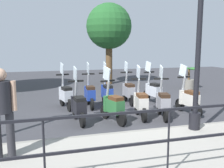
{
  "coord_description": "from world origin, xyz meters",
  "views": [
    {
      "loc": [
        -7.35,
        2.66,
        2.12
      ],
      "look_at": [
        0.2,
        0.5,
        0.9
      ],
      "focal_mm": 40.0,
      "sensor_mm": 36.0,
      "label": 1
    }
  ],
  "objects_px": {
    "scooter_near_0": "(188,99)",
    "scooter_far_4": "(66,95)",
    "scooter_near_3": "(113,105)",
    "scooter_near_4": "(78,106)",
    "pedestrian_distant": "(2,107)",
    "scooter_far_3": "(90,94)",
    "lamp_post_near": "(198,50)",
    "scooter_far_0": "(153,90)",
    "potted_palm": "(189,80)",
    "scooter_far_1": "(128,91)",
    "scooter_near_2": "(141,102)",
    "scooter_near_1": "(163,102)",
    "tree_distant": "(109,27)",
    "scooter_far_2": "(107,92)"
  },
  "relations": [
    {
      "from": "scooter_near_0",
      "to": "scooter_far_4",
      "type": "bearing_deg",
      "value": 59.09
    },
    {
      "from": "lamp_post_near",
      "to": "scooter_far_4",
      "type": "relative_size",
      "value": 2.74
    },
    {
      "from": "lamp_post_near",
      "to": "scooter_far_4",
      "type": "xyz_separation_m",
      "value": [
        3.39,
        2.7,
        -1.53
      ]
    },
    {
      "from": "scooter_near_0",
      "to": "scooter_far_1",
      "type": "xyz_separation_m",
      "value": [
        1.82,
        1.32,
        0.0
      ]
    },
    {
      "from": "pedestrian_distant",
      "to": "scooter_far_1",
      "type": "relative_size",
      "value": 1.03
    },
    {
      "from": "lamp_post_near",
      "to": "scooter_near_3",
      "type": "xyz_separation_m",
      "value": [
        1.49,
        1.58,
        -1.53
      ]
    },
    {
      "from": "tree_distant",
      "to": "potted_palm",
      "type": "distance_m",
      "value": 5.0
    },
    {
      "from": "pedestrian_distant",
      "to": "scooter_far_0",
      "type": "relative_size",
      "value": 1.03
    },
    {
      "from": "scooter_near_3",
      "to": "scooter_far_3",
      "type": "distance_m",
      "value": 1.86
    },
    {
      "from": "tree_distant",
      "to": "scooter_near_0",
      "type": "xyz_separation_m",
      "value": [
        -6.63,
        -0.74,
        -2.62
      ]
    },
    {
      "from": "potted_palm",
      "to": "pedestrian_distant",
      "type": "bearing_deg",
      "value": 128.71
    },
    {
      "from": "scooter_near_2",
      "to": "scooter_near_1",
      "type": "bearing_deg",
      "value": -96.84
    },
    {
      "from": "lamp_post_near",
      "to": "scooter_near_1",
      "type": "distance_m",
      "value": 2.13
    },
    {
      "from": "scooter_near_4",
      "to": "scooter_far_4",
      "type": "relative_size",
      "value": 1.0
    },
    {
      "from": "scooter_far_0",
      "to": "scooter_far_2",
      "type": "distance_m",
      "value": 1.73
    },
    {
      "from": "scooter_near_2",
      "to": "scooter_far_0",
      "type": "bearing_deg",
      "value": -27.33
    },
    {
      "from": "scooter_far_2",
      "to": "scooter_far_1",
      "type": "bearing_deg",
      "value": -85.34
    },
    {
      "from": "scooter_near_0",
      "to": "scooter_far_0",
      "type": "relative_size",
      "value": 1.0
    },
    {
      "from": "potted_palm",
      "to": "scooter_far_1",
      "type": "bearing_deg",
      "value": 119.57
    },
    {
      "from": "potted_palm",
      "to": "scooter_near_3",
      "type": "xyz_separation_m",
      "value": [
        -4.23,
        5.12,
        0.04
      ]
    },
    {
      "from": "scooter_near_0",
      "to": "scooter_far_0",
      "type": "distance_m",
      "value": 1.7
    },
    {
      "from": "lamp_post_near",
      "to": "scooter_far_2",
      "type": "relative_size",
      "value": 2.74
    },
    {
      "from": "lamp_post_near",
      "to": "scooter_near_4",
      "type": "distance_m",
      "value": 3.39
    },
    {
      "from": "scooter_far_2",
      "to": "scooter_near_3",
      "type": "bearing_deg",
      "value": 170.85
    },
    {
      "from": "scooter_near_1",
      "to": "scooter_near_0",
      "type": "bearing_deg",
      "value": -65.43
    },
    {
      "from": "scooter_far_1",
      "to": "scooter_near_1",
      "type": "bearing_deg",
      "value": -167.66
    },
    {
      "from": "scooter_near_2",
      "to": "tree_distant",
      "type": "bearing_deg",
      "value": 0.78
    },
    {
      "from": "potted_palm",
      "to": "tree_distant",
      "type": "bearing_deg",
      "value": 52.67
    },
    {
      "from": "scooter_near_4",
      "to": "scooter_far_1",
      "type": "height_order",
      "value": "same"
    },
    {
      "from": "scooter_far_2",
      "to": "pedestrian_distant",
      "type": "bearing_deg",
      "value": 143.84
    },
    {
      "from": "scooter_near_4",
      "to": "scooter_near_3",
      "type": "bearing_deg",
      "value": -107.07
    },
    {
      "from": "scooter_near_0",
      "to": "scooter_far_4",
      "type": "xyz_separation_m",
      "value": [
        1.74,
        3.59,
        0.0
      ]
    },
    {
      "from": "scooter_far_1",
      "to": "scooter_far_4",
      "type": "height_order",
      "value": "same"
    },
    {
      "from": "potted_palm",
      "to": "scooter_near_4",
      "type": "xyz_separation_m",
      "value": [
        -4.03,
        6.04,
        0.04
      ]
    },
    {
      "from": "pedestrian_distant",
      "to": "scooter_far_3",
      "type": "height_order",
      "value": "pedestrian_distant"
    },
    {
      "from": "scooter_far_0",
      "to": "scooter_far_4",
      "type": "height_order",
      "value": "same"
    },
    {
      "from": "potted_palm",
      "to": "scooter_far_3",
      "type": "distance_m",
      "value": 5.92
    },
    {
      "from": "scooter_far_3",
      "to": "scooter_near_4",
      "type": "bearing_deg",
      "value": 160.68
    },
    {
      "from": "scooter_near_2",
      "to": "scooter_near_3",
      "type": "bearing_deg",
      "value": 108.34
    },
    {
      "from": "lamp_post_near",
      "to": "pedestrian_distant",
      "type": "bearing_deg",
      "value": 95.84
    },
    {
      "from": "scooter_near_3",
      "to": "scooter_far_1",
      "type": "xyz_separation_m",
      "value": [
        1.99,
        -1.16,
        0.0
      ]
    },
    {
      "from": "scooter_near_1",
      "to": "scooter_far_4",
      "type": "relative_size",
      "value": 1.0
    },
    {
      "from": "scooter_near_0",
      "to": "scooter_near_2",
      "type": "distance_m",
      "value": 1.6
    },
    {
      "from": "lamp_post_near",
      "to": "scooter_far_0",
      "type": "bearing_deg",
      "value": -8.21
    },
    {
      "from": "lamp_post_near",
      "to": "scooter_far_3",
      "type": "height_order",
      "value": "lamp_post_near"
    },
    {
      "from": "lamp_post_near",
      "to": "scooter_far_4",
      "type": "distance_m",
      "value": 4.6
    },
    {
      "from": "scooter_near_3",
      "to": "scooter_near_4",
      "type": "height_order",
      "value": "same"
    },
    {
      "from": "tree_distant",
      "to": "scooter_near_0",
      "type": "relative_size",
      "value": 2.83
    },
    {
      "from": "scooter_near_3",
      "to": "scooter_far_4",
      "type": "bearing_deg",
      "value": 13.78
    },
    {
      "from": "scooter_near_3",
      "to": "scooter_far_4",
      "type": "relative_size",
      "value": 1.0
    }
  ]
}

